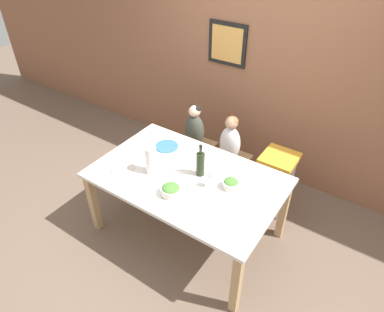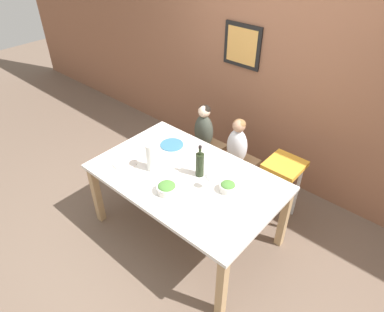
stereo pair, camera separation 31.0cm
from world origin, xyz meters
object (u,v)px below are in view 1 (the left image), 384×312
(chair_right_highchair, at_px, (278,168))
(dinner_plate_back_left, at_px, (167,146))
(paper_towel_roll, at_px, (151,160))
(person_child_left, at_px, (195,127))
(salad_bowl_large, at_px, (171,190))
(wine_bottle, at_px, (200,163))
(wine_glass_near, at_px, (212,176))
(chair_far_center, at_px, (228,163))
(salad_bowl_small, at_px, (231,184))
(person_child_center, at_px, (230,139))
(chair_far_left, at_px, (194,150))
(dinner_plate_front_left, at_px, (122,168))

(chair_right_highchair, xyz_separation_m, dinner_plate_back_left, (-1.02, -0.54, 0.19))
(paper_towel_roll, relative_size, dinner_plate_back_left, 1.15)
(person_child_left, relative_size, salad_bowl_large, 2.97)
(wine_bottle, height_order, dinner_plate_back_left, wine_bottle)
(wine_bottle, bearing_deg, wine_glass_near, -26.27)
(chair_far_center, relative_size, wine_bottle, 1.37)
(chair_far_center, distance_m, dinner_plate_back_left, 0.80)
(chair_far_center, bearing_deg, salad_bowl_small, -61.01)
(person_child_left, height_order, paper_towel_roll, paper_towel_roll)
(chair_far_center, bearing_deg, dinner_plate_back_left, -129.64)
(person_child_center, bearing_deg, chair_far_center, -90.00)
(wine_bottle, distance_m, wine_glass_near, 0.20)
(chair_far_left, distance_m, dinner_plate_back_left, 0.66)
(chair_far_center, height_order, chair_right_highchair, chair_right_highchair)
(person_child_left, bearing_deg, chair_far_left, -90.00)
(salad_bowl_large, bearing_deg, wine_glass_near, 48.93)
(chair_far_left, xyz_separation_m, person_child_center, (0.47, 0.00, 0.33))
(dinner_plate_back_left, bearing_deg, salad_bowl_large, -49.46)
(person_child_left, xyz_separation_m, salad_bowl_large, (0.48, -1.09, 0.09))
(dinner_plate_front_left, bearing_deg, chair_far_left, 83.92)
(salad_bowl_small, relative_size, dinner_plate_back_left, 0.61)
(paper_towel_roll, relative_size, dinner_plate_front_left, 1.15)
(chair_far_center, relative_size, person_child_center, 0.83)
(chair_far_left, xyz_separation_m, paper_towel_roll, (0.16, -0.95, 0.51))
(chair_far_center, height_order, dinner_plate_front_left, dinner_plate_front_left)
(paper_towel_roll, distance_m, salad_bowl_large, 0.37)
(wine_bottle, xyz_separation_m, salad_bowl_small, (0.32, -0.00, -0.08))
(person_child_left, xyz_separation_m, wine_bottle, (0.55, -0.72, 0.17))
(chair_right_highchair, distance_m, dinner_plate_back_left, 1.18)
(paper_towel_roll, height_order, salad_bowl_large, paper_towel_roll)
(dinner_plate_back_left, bearing_deg, chair_far_left, 91.89)
(dinner_plate_front_left, bearing_deg, person_child_center, 61.31)
(paper_towel_roll, distance_m, salad_bowl_small, 0.76)
(chair_far_left, distance_m, wine_glass_near, 1.19)
(wine_bottle, height_order, salad_bowl_small, wine_bottle)
(chair_far_center, distance_m, person_child_center, 0.33)
(dinner_plate_front_left, xyz_separation_m, dinner_plate_back_left, (0.13, 0.52, 0.00))
(chair_right_highchair, relative_size, person_child_left, 1.34)
(salad_bowl_large, relative_size, dinner_plate_front_left, 0.75)
(chair_right_highchair, xyz_separation_m, salad_bowl_large, (-0.56, -1.09, 0.23))
(chair_far_center, distance_m, salad_bowl_small, 0.93)
(person_child_center, distance_m, salad_bowl_small, 0.84)
(dinner_plate_front_left, bearing_deg, paper_towel_roll, 23.27)
(chair_far_center, xyz_separation_m, salad_bowl_small, (0.40, -0.73, 0.41))
(person_child_left, bearing_deg, wine_glass_near, -48.22)
(salad_bowl_small, bearing_deg, person_child_left, 140.12)
(chair_right_highchair, xyz_separation_m, person_child_left, (-1.04, 0.00, 0.14))
(chair_far_left, relative_size, salad_bowl_large, 2.47)
(chair_far_center, height_order, person_child_center, person_child_center)
(chair_right_highchair, height_order, salad_bowl_large, salad_bowl_large)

